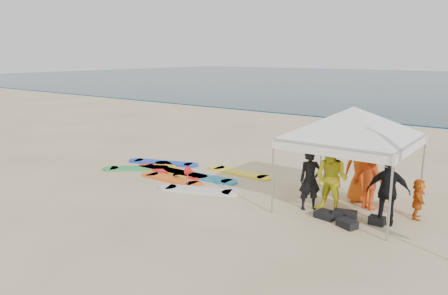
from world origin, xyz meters
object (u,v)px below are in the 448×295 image
object	(u,v)px
surfboard_spread	(181,173)
person_orange_b	(362,169)
canopy_tent	(354,107)
person_orange_a	(371,178)
person_black_b	(388,191)
person_black_a	(310,180)
person_yellow	(331,179)
person_seated	(418,199)
marker_pennant	(190,171)

from	to	relation	value
surfboard_spread	person_orange_b	bearing A→B (deg)	8.26
person_orange_b	canopy_tent	size ratio (longest dim) A/B	0.46
person_orange_a	person_black_b	size ratio (longest dim) A/B	1.00
person_black_a	person_yellow	xyz separation A→B (m)	(0.54, 0.08, 0.11)
person_orange_a	person_seated	bearing A→B (deg)	-163.83
person_yellow	canopy_tent	xyz separation A→B (m)	(0.27, 0.54, 1.79)
person_orange_b	person_seated	distance (m)	1.67
person_seated	person_black_b	bearing A→B (deg)	138.60
person_yellow	person_seated	bearing A→B (deg)	29.16
person_black_a	canopy_tent	bearing A→B (deg)	-6.26
person_seated	marker_pennant	world-z (taller)	person_seated
person_black_a	person_orange_a	xyz separation A→B (m)	(1.26, 0.97, 0.04)
person_black_a	surfboard_spread	xyz separation A→B (m)	(-4.98, 0.51, -0.77)
marker_pennant	surfboard_spread	world-z (taller)	marker_pennant
person_black_a	person_orange_b	world-z (taller)	person_orange_b
person_orange_b	person_seated	bearing A→B (deg)	148.89
person_orange_a	person_black_b	world-z (taller)	same
person_black_b	surfboard_spread	world-z (taller)	person_black_b
person_seated	surfboard_spread	bearing A→B (deg)	81.43
person_black_a	surfboard_spread	distance (m)	5.07
canopy_tent	surfboard_spread	world-z (taller)	canopy_tent
canopy_tent	person_orange_b	bearing A→B (deg)	84.13
person_yellow	marker_pennant	xyz separation A→B (m)	(-4.34, -0.47, -0.42)
person_black_b	canopy_tent	size ratio (longest dim) A/B	0.41
person_orange_a	person_orange_b	distance (m)	0.55
person_black_b	person_black_a	bearing A→B (deg)	-12.52
person_orange_a	person_orange_b	size ratio (longest dim) A/B	0.88
person_orange_b	surfboard_spread	xyz separation A→B (m)	(-5.87, -0.85, -0.92)
person_black_a	person_orange_a	world-z (taller)	person_orange_a
person_orange_a	person_black_b	distance (m)	1.11
person_yellow	person_orange_a	world-z (taller)	person_yellow
person_seated	marker_pennant	distance (m)	6.39
person_seated	surfboard_spread	world-z (taller)	person_seated
person_black_a	person_black_b	bearing A→B (deg)	-40.75
canopy_tent	surfboard_spread	xyz separation A→B (m)	(-5.79, -0.12, -2.67)
person_orange_a	person_seated	size ratio (longest dim) A/B	1.64
marker_pennant	surfboard_spread	bearing A→B (deg)	143.10
person_black_b	marker_pennant	distance (m)	5.78
person_yellow	person_black_b	bearing A→B (deg)	4.83
person_black_b	surfboard_spread	size ratio (longest dim) A/B	0.31
person_black_a	person_orange_a	bearing A→B (deg)	-6.17
person_orange_b	surfboard_spread	distance (m)	6.00
person_seated	canopy_tent	size ratio (longest dim) A/B	0.25
person_orange_a	canopy_tent	bearing A→B (deg)	53.76
person_black_b	person_seated	bearing A→B (deg)	-134.76
person_yellow	surfboard_spread	bearing A→B (deg)	179.66
person_black_b	person_seated	xyz separation A→B (m)	(0.49, 0.87, -0.33)
person_black_a	marker_pennant	distance (m)	3.83
person_orange_a	person_black_b	bearing A→B (deg)	144.69
person_seated	canopy_tent	distance (m)	2.76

